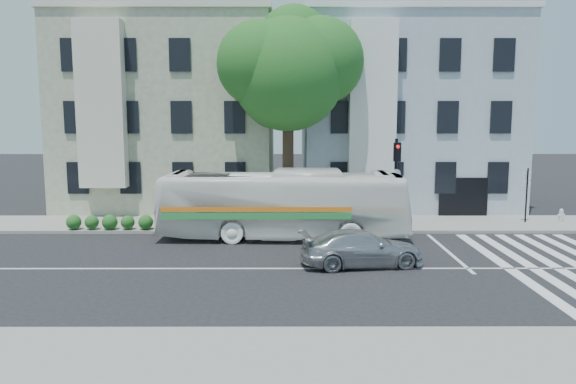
{
  "coord_description": "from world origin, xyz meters",
  "views": [
    {
      "loc": [
        -0.07,
        -19.75,
        5.53
      ],
      "look_at": [
        -0.02,
        2.95,
        2.4
      ],
      "focal_mm": 35.0,
      "sensor_mm": 36.0,
      "label": 1
    }
  ],
  "objects_px": {
    "sedan": "(362,248)",
    "fire_hydrant": "(561,215)",
    "traffic_signal": "(396,171)",
    "bus": "(283,204)"
  },
  "relations": [
    {
      "from": "bus",
      "to": "sedan",
      "type": "distance_m",
      "value": 5.54
    },
    {
      "from": "traffic_signal",
      "to": "fire_hydrant",
      "type": "distance_m",
      "value": 9.04
    },
    {
      "from": "sedan",
      "to": "traffic_signal",
      "type": "bearing_deg",
      "value": -28.97
    },
    {
      "from": "sedan",
      "to": "traffic_signal",
      "type": "xyz_separation_m",
      "value": [
        2.48,
        6.53,
        2.19
      ]
    },
    {
      "from": "bus",
      "to": "traffic_signal",
      "type": "distance_m",
      "value": 5.89
    },
    {
      "from": "fire_hydrant",
      "to": "bus",
      "type": "bearing_deg",
      "value": -167.51
    },
    {
      "from": "bus",
      "to": "traffic_signal",
      "type": "height_order",
      "value": "traffic_signal"
    },
    {
      "from": "sedan",
      "to": "fire_hydrant",
      "type": "xyz_separation_m",
      "value": [
        11.12,
        7.73,
        -0.16
      ]
    },
    {
      "from": "traffic_signal",
      "to": "fire_hydrant",
      "type": "relative_size",
      "value": 6.51
    },
    {
      "from": "sedan",
      "to": "bus",
      "type": "bearing_deg",
      "value": 24.28
    }
  ]
}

